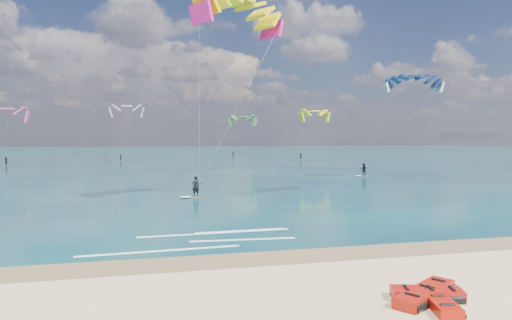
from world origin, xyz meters
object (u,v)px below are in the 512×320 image
(packed_kite_right, at_px, (439,308))
(kitesurfer_far, at_px, (389,121))
(packed_kite_left, at_px, (425,299))
(kitesurfer_main, at_px, (218,91))
(packed_kite_mid, at_px, (427,299))

(packed_kite_right, relative_size, kitesurfer_far, 0.17)
(packed_kite_left, height_order, packed_kite_right, packed_kite_left)
(packed_kite_left, distance_m, kitesurfer_main, 24.49)
(kitesurfer_main, relative_size, kitesurfer_far, 1.24)
(packed_kite_left, bearing_deg, packed_kite_right, -123.56)
(packed_kite_mid, height_order, kitesurfer_far, kitesurfer_far)
(packed_kite_right, distance_m, kitesurfer_main, 25.17)
(packed_kite_left, distance_m, kitesurfer_far, 42.58)
(kitesurfer_main, bearing_deg, packed_kite_right, -80.89)
(packed_kite_mid, relative_size, packed_kite_right, 1.06)
(packed_kite_left, relative_size, packed_kite_mid, 1.34)
(kitesurfer_far, bearing_deg, packed_kite_left, -99.07)
(packed_kite_right, bearing_deg, packed_kite_mid, 9.87)
(packed_kite_left, height_order, kitesurfer_main, kitesurfer_main)
(packed_kite_left, xyz_separation_m, packed_kite_mid, (0.05, -0.04, 0.00))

